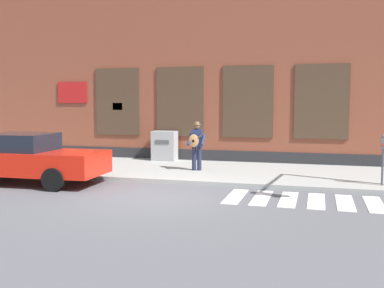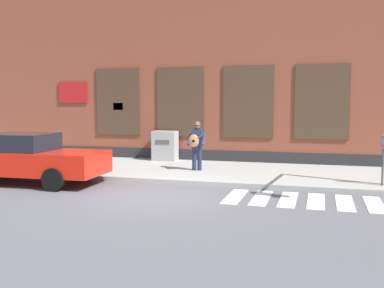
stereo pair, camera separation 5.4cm
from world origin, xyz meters
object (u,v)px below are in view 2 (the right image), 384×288
Objects in this scene: busker at (196,143)px; utility_box at (165,146)px; red_car at (28,158)px; parking_meter at (383,152)px.

busker is 2.98m from utility_box.
red_car reaches higher than utility_box.
busker is 1.17× the size of parking_meter.
utility_box is (2.48, 5.45, -0.05)m from red_car.
busker reaches higher than red_car.
red_car is 5.99m from utility_box.
parking_meter is 1.20× the size of utility_box.
busker is (4.42, 3.21, 0.30)m from red_car.
busker reaches higher than parking_meter.
parking_meter reaches higher than red_car.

